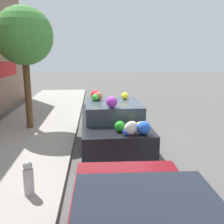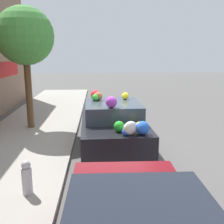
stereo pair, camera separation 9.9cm
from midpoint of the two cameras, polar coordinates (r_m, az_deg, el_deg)
The scene contains 5 objects.
ground_plane at distance 8.27m, azimuth -0.34°, elevation -7.24°, with size 60.00×60.00×0.00m, color #565451.
sidewalk_curb at distance 8.57m, azimuth -18.83°, elevation -6.87°, with size 24.00×3.20×0.10m.
street_tree at distance 9.95m, azimuth -18.15°, elevation 15.28°, with size 2.03×2.03×4.32m.
fire_hydrant at distance 5.52m, azimuth -17.56°, elevation -13.46°, with size 0.20×0.20×0.70m.
art_car at distance 8.01m, azimuth 0.41°, elevation -2.35°, with size 4.29×1.95×1.70m.
Camera 2 is at (-7.76, 0.33, 2.84)m, focal length 42.00 mm.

